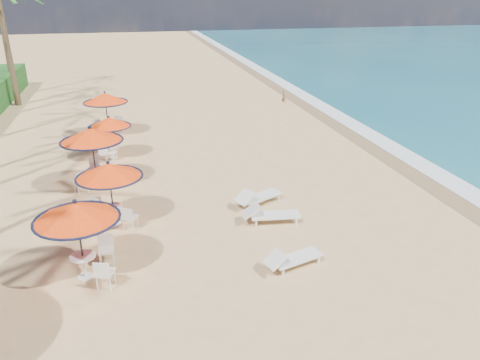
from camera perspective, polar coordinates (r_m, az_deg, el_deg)
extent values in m
plane|color=tan|center=(14.85, 3.33, -8.92)|extent=(160.00, 160.00, 0.00)
cube|color=white|center=(26.83, 16.41, 4.81)|extent=(1.20, 140.00, 0.04)
cube|color=olive|center=(26.40, 14.70, 4.71)|extent=(1.40, 140.00, 0.02)
cylinder|color=black|center=(13.85, -18.88, -7.06)|extent=(0.05, 0.05, 2.36)
cone|color=#F94515|center=(13.44, -19.37, -3.62)|extent=(2.36, 2.36, 0.51)
torus|color=black|center=(13.54, -19.25, -4.52)|extent=(2.37, 2.37, 0.07)
sphere|color=black|center=(13.32, -19.54, -2.47)|extent=(0.12, 0.12, 0.12)
cylinder|color=silver|center=(14.09, -18.64, -8.78)|extent=(0.72, 0.72, 0.04)
cylinder|color=silver|center=(14.26, -18.47, -9.95)|extent=(0.08, 0.08, 0.72)
cylinder|color=black|center=(16.65, -15.40, -1.72)|extent=(0.05, 0.05, 2.27)
cone|color=#F94515|center=(16.31, -15.72, 1.13)|extent=(2.27, 2.27, 0.49)
torus|color=black|center=(16.39, -15.63, 0.39)|extent=(2.27, 2.27, 0.07)
sphere|color=black|center=(16.22, -15.82, 2.07)|extent=(0.12, 0.12, 0.12)
cylinder|color=silver|center=(16.83, -15.24, -3.16)|extent=(0.69, 0.69, 0.04)
cylinder|color=silver|center=(16.97, -15.13, -4.15)|extent=(0.08, 0.08, 0.69)
cylinder|color=black|center=(20.04, -17.37, 2.59)|extent=(0.05, 0.05, 2.52)
cone|color=#F94515|center=(19.74, -17.70, 5.28)|extent=(2.52, 2.52, 0.55)
torus|color=black|center=(19.81, -17.62, 4.58)|extent=(2.52, 2.52, 0.08)
sphere|color=black|center=(19.66, -17.81, 6.16)|extent=(0.13, 0.13, 0.13)
cylinder|color=silver|center=(20.21, -17.21, 1.22)|extent=(0.77, 0.77, 0.04)
cylinder|color=silver|center=(20.34, -17.09, 0.27)|extent=(0.09, 0.09, 0.77)
cylinder|color=black|center=(23.33, -15.46, 4.94)|extent=(0.04, 0.04, 2.03)
cone|color=#F94515|center=(23.12, -15.66, 6.81)|extent=(2.03, 2.03, 0.44)
torus|color=black|center=(23.17, -15.61, 6.33)|extent=(2.03, 2.03, 0.06)
sphere|color=black|center=(23.05, -15.73, 7.43)|extent=(0.11, 0.11, 0.11)
cylinder|color=silver|center=(23.46, -15.36, 3.97)|extent=(0.62, 0.62, 0.04)
cylinder|color=silver|center=(23.55, -15.28, 3.30)|extent=(0.07, 0.07, 0.62)
cylinder|color=black|center=(27.04, -15.91, 7.66)|extent=(0.05, 0.05, 2.41)
cone|color=#F94515|center=(26.83, -16.12, 9.61)|extent=(2.41, 2.41, 0.52)
torus|color=black|center=(26.88, -16.07, 9.11)|extent=(2.41, 2.41, 0.07)
sphere|color=black|center=(26.76, -16.19, 10.24)|extent=(0.13, 0.13, 0.13)
cylinder|color=silver|center=(27.16, -15.80, 6.66)|extent=(0.73, 0.73, 0.04)
cylinder|color=silver|center=(27.25, -15.72, 5.96)|extent=(0.08, 0.08, 0.73)
cube|color=silver|center=(14.21, 6.93, -9.42)|extent=(1.69, 1.02, 0.07)
cube|color=silver|center=(13.69, 4.28, -9.63)|extent=(0.68, 0.71, 0.39)
cube|color=silver|center=(14.29, 6.90, -9.93)|extent=(0.06, 0.06, 0.22)
cube|color=silver|center=(16.58, 4.33, -4.27)|extent=(1.80, 0.85, 0.07)
cube|color=silver|center=(16.35, 1.37, -3.73)|extent=(0.65, 0.70, 0.43)
cube|color=silver|center=(16.65, 4.32, -4.78)|extent=(0.06, 0.06, 0.24)
cube|color=silver|center=(17.97, 2.61, -2.02)|extent=(1.81, 1.34, 0.07)
cube|color=silver|center=(17.36, 0.57, -2.12)|extent=(0.79, 0.82, 0.42)
cube|color=silver|center=(18.04, 2.61, -2.49)|extent=(0.06, 0.06, 0.24)
cone|color=brown|center=(36.35, -26.41, 14.08)|extent=(0.44, 0.44, 7.65)
cone|color=brown|center=(39.82, -27.01, 16.63)|extent=(0.44, 0.44, 10.51)
imported|color=brown|center=(34.23, 5.33, 10.17)|extent=(0.35, 0.41, 0.96)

